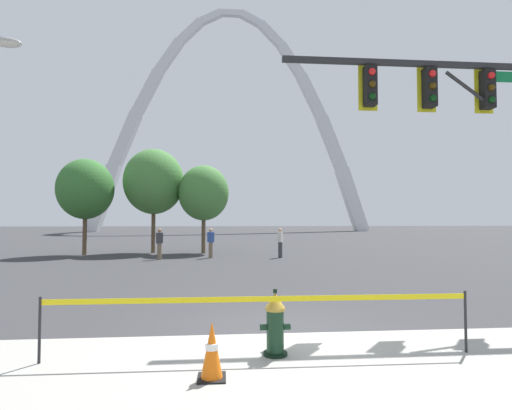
% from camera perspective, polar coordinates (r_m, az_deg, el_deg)
% --- Properties ---
extents(ground_plane, '(240.00, 240.00, 0.00)m').
position_cam_1_polar(ground_plane, '(7.39, 4.12, -18.16)').
color(ground_plane, '#333335').
extents(fire_hydrant, '(0.46, 0.48, 0.99)m').
position_cam_1_polar(fire_hydrant, '(6.05, 2.84, -17.18)').
color(fire_hydrant, black).
rests_on(fire_hydrant, ground).
extents(caution_tape_barrier, '(6.33, 0.09, 0.94)m').
position_cam_1_polar(caution_tape_barrier, '(5.88, 0.79, -15.63)').
color(caution_tape_barrier, '#232326').
rests_on(caution_tape_barrier, ground).
extents(traffic_cone_by_hydrant, '(0.36, 0.36, 0.73)m').
position_cam_1_polar(traffic_cone_by_hydrant, '(5.28, -6.56, -20.67)').
color(traffic_cone_by_hydrant, black).
rests_on(traffic_cone_by_hydrant, ground).
extents(traffic_signal_gantry, '(6.42, 0.44, 6.00)m').
position_cam_1_polar(traffic_signal_gantry, '(10.34, 29.60, 10.56)').
color(traffic_signal_gantry, '#232326').
rests_on(traffic_signal_gantry, ground).
extents(monument_arch, '(50.47, 2.18, 40.86)m').
position_cam_1_polar(monument_arch, '(70.97, -3.77, 10.83)').
color(monument_arch, silver).
rests_on(monument_arch, ground).
extents(tree_far_left, '(3.20, 3.20, 5.60)m').
position_cam_1_polar(tree_far_left, '(24.53, -23.95, 2.16)').
color(tree_far_left, brown).
rests_on(tree_far_left, ground).
extents(tree_left_mid, '(3.68, 3.68, 6.44)m').
position_cam_1_polar(tree_left_mid, '(24.75, -14.91, 3.35)').
color(tree_left_mid, brown).
rests_on(tree_left_mid, ground).
extents(tree_center_left, '(3.08, 3.08, 5.39)m').
position_cam_1_polar(tree_center_left, '(23.85, -7.76, 1.77)').
color(tree_center_left, brown).
rests_on(tree_center_left, ground).
extents(pedestrian_walking_left, '(0.39, 0.38, 1.59)m').
position_cam_1_polar(pedestrian_walking_left, '(20.81, -6.73, -5.56)').
color(pedestrian_walking_left, brown).
rests_on(pedestrian_walking_left, ground).
extents(pedestrian_standing_center, '(0.38, 0.28, 1.59)m').
position_cam_1_polar(pedestrian_standing_center, '(20.43, -14.12, -5.57)').
color(pedestrian_standing_center, brown).
rests_on(pedestrian_standing_center, ground).
extents(pedestrian_walking_right, '(0.33, 0.39, 1.59)m').
position_cam_1_polar(pedestrian_walking_right, '(20.80, 3.61, -5.57)').
color(pedestrian_walking_right, '#38383D').
rests_on(pedestrian_walking_right, ground).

